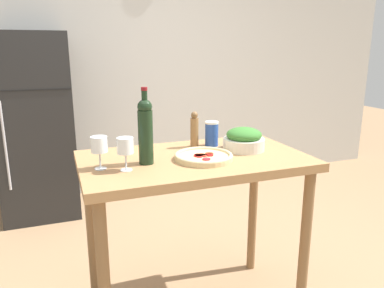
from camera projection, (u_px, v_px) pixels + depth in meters
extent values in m
cube|color=silver|center=(121.00, 66.00, 3.80)|extent=(6.40, 0.06, 2.60)
cube|color=black|center=(36.00, 127.00, 3.31)|extent=(0.63, 0.63, 1.62)
cube|color=black|center=(30.00, 90.00, 2.93)|extent=(0.62, 0.01, 0.01)
cylinder|color=#B2B2B7|center=(5.00, 147.00, 2.95)|extent=(0.02, 0.02, 0.73)
cube|color=#A87A4C|center=(194.00, 161.00, 1.95)|extent=(1.17, 0.68, 0.05)
cylinder|color=olive|center=(304.00, 249.00, 1.99)|extent=(0.06, 0.06, 0.89)
cylinder|color=olive|center=(92.00, 234.00, 2.15)|extent=(0.06, 0.06, 0.89)
cylinder|color=olive|center=(253.00, 208.00, 2.50)|extent=(0.06, 0.06, 0.89)
cylinder|color=black|center=(146.00, 137.00, 1.80)|extent=(0.07, 0.07, 0.26)
sphere|color=black|center=(145.00, 107.00, 1.77)|extent=(0.07, 0.07, 0.07)
cylinder|color=black|center=(144.00, 99.00, 1.76)|extent=(0.03, 0.03, 0.08)
cylinder|color=maroon|center=(144.00, 89.00, 1.74)|extent=(0.03, 0.03, 0.02)
cylinder|color=silver|center=(126.00, 170.00, 1.73)|extent=(0.06, 0.06, 0.00)
cylinder|color=silver|center=(126.00, 161.00, 1.72)|extent=(0.01, 0.01, 0.08)
cylinder|color=white|center=(125.00, 146.00, 1.70)|extent=(0.08, 0.08, 0.07)
cylinder|color=maroon|center=(125.00, 151.00, 1.71)|extent=(0.07, 0.07, 0.03)
cylinder|color=silver|center=(101.00, 169.00, 1.75)|extent=(0.06, 0.06, 0.00)
cylinder|color=silver|center=(100.00, 160.00, 1.74)|extent=(0.01, 0.01, 0.08)
cylinder|color=white|center=(99.00, 144.00, 1.72)|extent=(0.08, 0.08, 0.07)
cylinder|color=maroon|center=(99.00, 150.00, 1.73)|extent=(0.07, 0.07, 0.02)
cylinder|color=olive|center=(194.00, 133.00, 2.12)|extent=(0.05, 0.05, 0.17)
sphere|color=brown|center=(194.00, 115.00, 2.10)|extent=(0.04, 0.04, 0.04)
cylinder|color=silver|center=(244.00, 144.00, 2.07)|extent=(0.23, 0.23, 0.07)
ellipsoid|color=#38752D|center=(244.00, 135.00, 2.06)|extent=(0.19, 0.19, 0.08)
cylinder|color=#DBC189|center=(204.00, 158.00, 1.90)|extent=(0.30, 0.30, 0.02)
torus|color=#DBC189|center=(204.00, 155.00, 1.90)|extent=(0.30, 0.30, 0.02)
cylinder|color=red|center=(206.00, 159.00, 1.83)|extent=(0.04, 0.04, 0.01)
cylinder|color=red|center=(198.00, 156.00, 1.89)|extent=(0.05, 0.05, 0.01)
cylinder|color=red|center=(199.00, 156.00, 1.89)|extent=(0.04, 0.04, 0.01)
cylinder|color=red|center=(210.00, 155.00, 1.90)|extent=(0.04, 0.04, 0.01)
cylinder|color=red|center=(197.00, 155.00, 1.90)|extent=(0.03, 0.03, 0.01)
cylinder|color=red|center=(209.00, 154.00, 1.92)|extent=(0.04, 0.04, 0.01)
cylinder|color=red|center=(202.00, 155.00, 1.90)|extent=(0.04, 0.04, 0.01)
cylinder|color=red|center=(204.00, 155.00, 1.89)|extent=(0.04, 0.04, 0.01)
cylinder|color=red|center=(199.00, 156.00, 1.87)|extent=(0.03, 0.03, 0.01)
cylinder|color=#284CA3|center=(212.00, 135.00, 2.15)|extent=(0.07, 0.07, 0.13)
cylinder|color=white|center=(212.00, 123.00, 2.14)|extent=(0.08, 0.08, 0.01)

